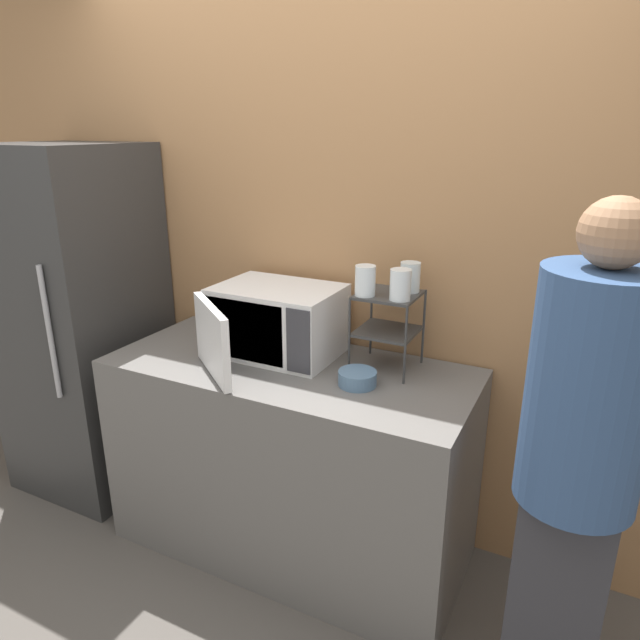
{
  "coord_description": "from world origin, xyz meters",
  "views": [
    {
      "loc": [
        1.1,
        -1.55,
        1.84
      ],
      "look_at": [
        0.13,
        0.37,
        1.1
      ],
      "focal_mm": 32.0,
      "sensor_mm": 36.0,
      "label": 1
    }
  ],
  "objects_px": {
    "dish_rack": "(388,315)",
    "glass_front_right": "(400,285)",
    "glass_back_right": "(410,277)",
    "person": "(579,451)",
    "glass_front_left": "(365,281)",
    "bowl": "(357,378)",
    "microwave": "(274,321)",
    "refrigerator": "(81,323)"
  },
  "relations": [
    {
      "from": "glass_front_left",
      "to": "person",
      "type": "distance_m",
      "value": 0.95
    },
    {
      "from": "person",
      "to": "dish_rack",
      "type": "bearing_deg",
      "value": 151.12
    },
    {
      "from": "glass_front_left",
      "to": "glass_front_right",
      "type": "distance_m",
      "value": 0.14
    },
    {
      "from": "microwave",
      "to": "glass_front_left",
      "type": "relative_size",
      "value": 5.46
    },
    {
      "from": "dish_rack",
      "to": "refrigerator",
      "type": "xyz_separation_m",
      "value": [
        -1.6,
        -0.14,
        -0.24
      ]
    },
    {
      "from": "dish_rack",
      "to": "person",
      "type": "xyz_separation_m",
      "value": [
        0.75,
        -0.41,
        -0.18
      ]
    },
    {
      "from": "bowl",
      "to": "microwave",
      "type": "bearing_deg",
      "value": 163.4
    },
    {
      "from": "dish_rack",
      "to": "glass_front_right",
      "type": "distance_m",
      "value": 0.17
    },
    {
      "from": "microwave",
      "to": "person",
      "type": "xyz_separation_m",
      "value": [
        1.24,
        -0.34,
        -0.1
      ]
    },
    {
      "from": "bowl",
      "to": "person",
      "type": "xyz_separation_m",
      "value": [
        0.79,
        -0.21,
        0.02
      ]
    },
    {
      "from": "microwave",
      "to": "bowl",
      "type": "bearing_deg",
      "value": -16.6
    },
    {
      "from": "glass_front_right",
      "to": "refrigerator",
      "type": "xyz_separation_m",
      "value": [
        -1.66,
        -0.08,
        -0.39
      ]
    },
    {
      "from": "person",
      "to": "refrigerator",
      "type": "bearing_deg",
      "value": 173.43
    },
    {
      "from": "glass_back_right",
      "to": "bowl",
      "type": "distance_m",
      "value": 0.45
    },
    {
      "from": "glass_back_right",
      "to": "refrigerator",
      "type": "xyz_separation_m",
      "value": [
        -1.66,
        -0.21,
        -0.39
      ]
    },
    {
      "from": "dish_rack",
      "to": "glass_back_right",
      "type": "bearing_deg",
      "value": 44.73
    },
    {
      "from": "bowl",
      "to": "refrigerator",
      "type": "relative_size",
      "value": 0.08
    },
    {
      "from": "glass_back_right",
      "to": "glass_front_right",
      "type": "relative_size",
      "value": 1.0
    },
    {
      "from": "glass_front_right",
      "to": "bowl",
      "type": "bearing_deg",
      "value": -126.31
    },
    {
      "from": "refrigerator",
      "to": "glass_back_right",
      "type": "bearing_deg",
      "value": 7.14
    },
    {
      "from": "bowl",
      "to": "refrigerator",
      "type": "height_order",
      "value": "refrigerator"
    },
    {
      "from": "refrigerator",
      "to": "person",
      "type": "bearing_deg",
      "value": -6.57
    },
    {
      "from": "glass_back_right",
      "to": "person",
      "type": "xyz_separation_m",
      "value": [
        0.69,
        -0.48,
        -0.33
      ]
    },
    {
      "from": "microwave",
      "to": "dish_rack",
      "type": "xyz_separation_m",
      "value": [
        0.48,
        0.07,
        0.08
      ]
    },
    {
      "from": "glass_back_right",
      "to": "bowl",
      "type": "xyz_separation_m",
      "value": [
        -0.1,
        -0.27,
        -0.35
      ]
    },
    {
      "from": "bowl",
      "to": "glass_back_right",
      "type": "bearing_deg",
      "value": 69.23
    },
    {
      "from": "glass_front_left",
      "to": "glass_back_right",
      "type": "height_order",
      "value": "same"
    },
    {
      "from": "microwave",
      "to": "refrigerator",
      "type": "bearing_deg",
      "value": -176.35
    },
    {
      "from": "dish_rack",
      "to": "refrigerator",
      "type": "relative_size",
      "value": 0.18
    },
    {
      "from": "microwave",
      "to": "person",
      "type": "height_order",
      "value": "person"
    },
    {
      "from": "microwave",
      "to": "refrigerator",
      "type": "relative_size",
      "value": 0.37
    },
    {
      "from": "glass_front_left",
      "to": "refrigerator",
      "type": "relative_size",
      "value": 0.07
    },
    {
      "from": "glass_front_left",
      "to": "glass_front_right",
      "type": "relative_size",
      "value": 1.0
    },
    {
      "from": "dish_rack",
      "to": "glass_front_right",
      "type": "height_order",
      "value": "glass_front_right"
    },
    {
      "from": "glass_front_right",
      "to": "dish_rack",
      "type": "bearing_deg",
      "value": 136.87
    },
    {
      "from": "person",
      "to": "glass_back_right",
      "type": "bearing_deg",
      "value": 145.22
    },
    {
      "from": "dish_rack",
      "to": "refrigerator",
      "type": "bearing_deg",
      "value": -174.83
    },
    {
      "from": "microwave",
      "to": "glass_front_left",
      "type": "height_order",
      "value": "glass_front_left"
    },
    {
      "from": "microwave",
      "to": "dish_rack",
      "type": "distance_m",
      "value": 0.5
    },
    {
      "from": "dish_rack",
      "to": "glass_front_right",
      "type": "bearing_deg",
      "value": -43.13
    },
    {
      "from": "glass_back_right",
      "to": "bowl",
      "type": "bearing_deg",
      "value": -110.77
    },
    {
      "from": "glass_front_left",
      "to": "person",
      "type": "height_order",
      "value": "person"
    }
  ]
}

